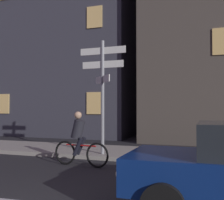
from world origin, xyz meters
TOP-DOWN VIEW (x-y plane):
  - sidewalk_kerb at (0.00, 6.77)m, footprint 40.00×2.71m
  - signpost at (-0.34, 5.88)m, footprint 1.68×0.80m
  - cyclist at (-0.50, 4.41)m, footprint 1.82×0.36m
  - building_left_block at (-5.78, 14.69)m, footprint 9.16×7.75m

SIDE VIEW (x-z plane):
  - sidewalk_kerb at x=0.00m, z-range 0.00..0.14m
  - cyclist at x=-0.50m, z-range -0.06..1.55m
  - signpost at x=-0.34m, z-range 0.56..4.48m
  - building_left_block at x=-5.78m, z-range 0.00..17.21m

